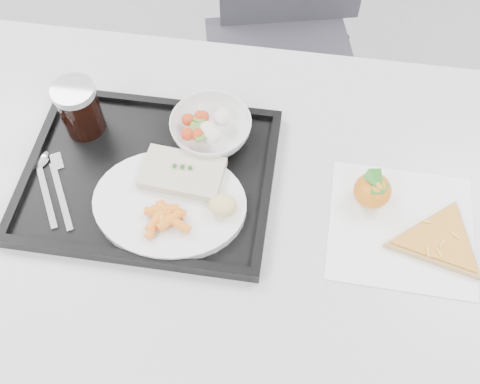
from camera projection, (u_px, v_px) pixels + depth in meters
room at (117, 50)px, 0.25m from camera, size 6.04×7.04×2.84m
table at (232, 221)px, 1.02m from camera, size 1.20×0.80×0.75m
chair at (287, 26)px, 1.51m from camera, size 0.51×0.51×0.93m
tray at (150, 176)px, 0.98m from camera, size 0.45×0.35×0.03m
dinner_plate at (170, 203)px, 0.93m from camera, size 0.27×0.27×0.02m
fish_fillet at (182, 173)px, 0.95m from camera, size 0.15×0.10×0.03m
bread_roll at (223, 205)px, 0.90m from camera, size 0.06×0.05×0.03m
salad_bowl at (211, 129)px, 1.00m from camera, size 0.15×0.15×0.05m
cola_glass at (79, 108)px, 0.99m from camera, size 0.08×0.08×0.11m
cutlery at (50, 180)px, 0.97m from camera, size 0.12×0.16×0.01m
napkin at (401, 227)px, 0.93m from camera, size 0.25×0.24×0.00m
tangerine at (373, 190)px, 0.93m from camera, size 0.08×0.08×0.07m
pizza_slice at (439, 241)px, 0.91m from camera, size 0.23×0.23×0.02m
carrot_pile at (164, 217)px, 0.90m from camera, size 0.08×0.07×0.02m
salad_contents at (206, 126)px, 0.99m from camera, size 0.09×0.09×0.03m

